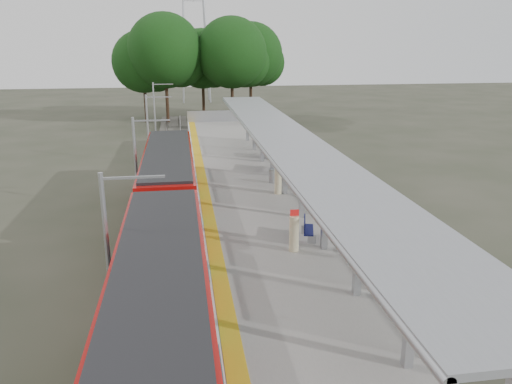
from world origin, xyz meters
The scene contains 14 objects.
trackbed centered at (-4.50, 20.00, 0.12)m, with size 3.00×70.00×0.24m, color #59544C.
platform centered at (0.00, 20.00, 0.50)m, with size 6.00×50.00×1.00m, color gray.
tactile_strip centered at (-2.55, 20.00, 1.01)m, with size 0.60×50.00×0.02m, color gold.
end_fence centered at (0.00, 44.95, 1.60)m, with size 6.00×0.10×1.20m, color #9EA0A5.
train centered at (-4.50, 11.31, 2.05)m, with size 2.74×27.60×3.62m.
canopy centered at (1.61, 16.19, 4.20)m, with size 3.27×38.00×3.66m.
tree_cluster centered at (-0.98, 52.45, 7.76)m, with size 20.42×12.94×12.52m.
catenary_masts centered at (-6.22, 19.00, 2.91)m, with size 2.08×48.16×5.40m.
bench_near centered at (1.55, 11.15, 1.50)m, with size 0.75×1.44×0.95m.
bench_mid centered at (2.32, 23.17, 1.62)m, with size 0.96×1.80×1.18m.
bench_far centered at (2.48, 27.32, 1.54)m, with size 0.51×1.52×1.03m.
info_pillar_near centered at (0.70, 9.96, 1.78)m, with size 0.41×0.41×1.80m.
info_pillar_far centered at (1.60, 18.00, 1.78)m, with size 0.41×0.41×1.80m.
litter_bin centered at (1.70, 20.33, 1.43)m, with size 0.42×0.42×0.86m, color #9EA0A5.
Camera 1 is at (-3.73, -8.73, 9.37)m, focal length 35.00 mm.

